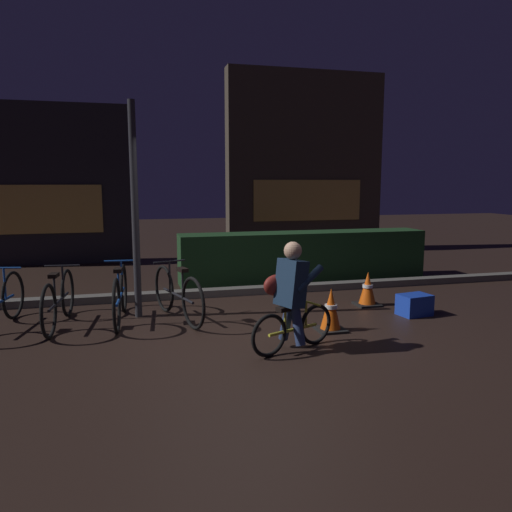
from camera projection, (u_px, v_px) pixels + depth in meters
ground_plane at (252, 334)px, 6.21m from camera, size 40.00×40.00×0.00m
sidewalk_curb at (221, 292)px, 8.31m from camera, size 12.00×0.24×0.12m
hedge_row at (304, 256)px, 9.55m from camera, size 4.80×0.70×0.94m
storefront_left at (33, 185)px, 11.29m from camera, size 4.31×0.54×3.66m
storefront_right at (305, 163)px, 13.55m from camera, size 4.36×0.54×4.85m
street_post at (135, 211)px, 6.80m from camera, size 0.10×0.10×2.99m
parked_bike_left_mid at (59, 300)px, 6.50m from camera, size 0.46×1.69×0.78m
parked_bike_center_left at (120, 295)px, 6.74m from camera, size 0.46×1.75×0.81m
parked_bike_center_right at (178, 294)px, 6.81m from camera, size 0.58×1.67×0.79m
traffic_cone_near at (331, 310)px, 6.32m from camera, size 0.36×0.36×0.56m
traffic_cone_far at (368, 289)px, 7.63m from camera, size 0.36×0.36×0.53m
blue_crate at (414, 305)px, 7.08m from camera, size 0.49×0.39×0.30m
cyclist at (290, 296)px, 5.53m from camera, size 1.11×0.55×1.25m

